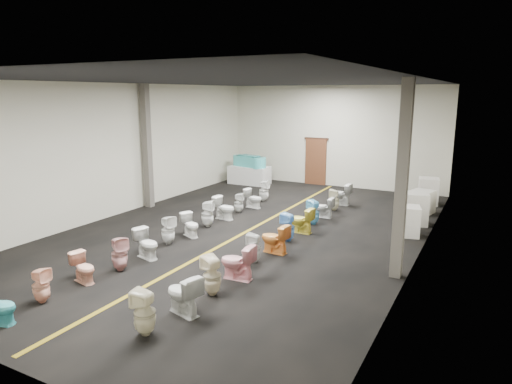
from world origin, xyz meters
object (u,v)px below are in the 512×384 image
toilet_right_2 (212,276)px  appliance_crate_c (422,202)px  toilet_left_2 (84,268)px  toilet_right_3 (237,262)px  bathtub (249,161)px  appliance_crate_d (428,191)px  toilet_left_1 (41,285)px  display_table (249,175)px  toilet_left_5 (168,230)px  toilet_right_10 (334,200)px  toilet_left_7 (207,214)px  toilet_left_11 (264,191)px  appliance_crate_b (415,209)px  toilet_right_8 (314,212)px  toilet_right_5 (275,239)px  toilet_right_9 (324,207)px  toilet_left_4 (147,244)px  toilet_left_3 (119,254)px  toilet_left_6 (191,225)px  appliance_crate_a (407,221)px  toilet_left_9 (239,203)px  toilet_right_11 (340,194)px  toilet_right_6 (288,227)px  toilet_right_0 (145,313)px  toilet_right_7 (301,220)px  toilet_right_4 (254,248)px  toilet_right_1 (183,294)px  toilet_left_10 (253,198)px  toilet_left_8 (224,208)px

toilet_right_2 → appliance_crate_c: bearing=-172.8°
toilet_left_2 → toilet_right_3: size_ratio=0.82×
bathtub → appliance_crate_d: bearing=12.4°
toilet_left_1 → display_table: bearing=6.5°
toilet_left_5 → toilet_right_10: bearing=-9.6°
toilet_left_7 → toilet_left_11: toilet_left_7 is taller
appliance_crate_b → toilet_right_8: size_ratio=1.28×
toilet_right_5 → toilet_right_9: (-0.06, 3.97, -0.04)m
toilet_left_4 → toilet_left_1: bearing=-167.6°
toilet_left_3 → toilet_left_6: toilet_left_3 is taller
toilet_left_2 → appliance_crate_a: bearing=-27.2°
toilet_left_9 → toilet_right_11: size_ratio=0.86×
toilet_right_3 → toilet_right_6: (-0.09, 3.04, 0.01)m
bathtub → toilet_left_1: size_ratio=2.45×
toilet_right_5 → toilet_left_1: bearing=-24.7°
bathtub → toilet_right_6: bearing=-38.9°
toilet_right_3 → toilet_left_3: bearing=-75.3°
toilet_right_2 → toilet_right_3: size_ratio=1.04×
display_table → toilet_right_6: size_ratio=2.23×
toilet_right_0 → toilet_right_6: 5.93m
toilet_left_11 → toilet_right_10: toilet_left_11 is taller
toilet_right_10 → toilet_right_6: bearing=-9.0°
toilet_right_7 → toilet_right_5: bearing=7.0°
appliance_crate_a → appliance_crate_c: size_ratio=1.09×
toilet_right_0 → toilet_right_9: size_ratio=1.20×
display_table → toilet_right_11: 5.40m
appliance_crate_d → toilet_right_2: size_ratio=1.19×
appliance_crate_a → toilet_right_4: size_ratio=1.18×
display_table → toilet_right_0: size_ratio=2.19×
toilet_right_1 → toilet_right_3: size_ratio=0.99×
toilet_right_9 → toilet_left_10: bearing=-92.0°
toilet_right_6 → toilet_right_5: bearing=7.4°
toilet_right_7 → appliance_crate_c: bearing=150.2°
toilet_right_0 → appliance_crate_d: bearing=157.7°
appliance_crate_c → toilet_right_3: bearing=-109.1°
toilet_right_11 → toilet_left_10: bearing=-51.8°
bathtub → appliance_crate_c: (7.97, -1.81, -0.66)m
toilet_left_11 → toilet_right_3: bearing=-159.5°
toilet_left_7 → toilet_left_3: bearing=164.0°
toilet_left_10 → toilet_left_8: bearing=-178.8°
toilet_right_0 → toilet_left_9: bearing=-169.9°
bathtub → toilet_right_5: bearing=-42.3°
toilet_left_8 → toilet_left_10: size_ratio=1.10×
appliance_crate_c → toilet_left_3: size_ratio=0.96×
toilet_left_10 → toilet_right_11: (2.70, 1.93, 0.07)m
display_table → appliance_crate_c: bearing=-12.8°
appliance_crate_b → toilet_left_7: size_ratio=1.22×
toilet_left_4 → toilet_right_7: toilet_right_7 is taller
appliance_crate_a → toilet_left_9: size_ratio=1.24×
toilet_left_3 → toilet_right_10: 8.36m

